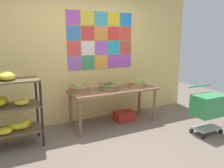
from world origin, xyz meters
TOP-DOWN VIEW (x-y plane):
  - ground at (0.00, 0.00)m, footprint 9.24×9.24m
  - back_wall_with_art at (0.01, 1.65)m, footprint 5.00×0.07m
  - banana_shelf_unit at (-1.54, 1.00)m, footprint 0.98×0.55m
  - display_table at (0.38, 1.15)m, footprint 1.71×0.66m
  - fruit_basket_centre at (0.92, 1.15)m, footprint 0.36×0.36m
  - fruit_basket_back_left at (0.26, 1.14)m, footprint 0.39×0.39m
  - fruit_basket_left at (-0.28, 1.27)m, footprint 0.40×0.40m
  - produce_crate_under_table at (0.64, 1.18)m, footprint 0.39×0.29m
  - shopping_cart at (1.61, -0.04)m, footprint 0.54×0.41m

SIDE VIEW (x-z plane):
  - ground at x=0.00m, z-range 0.00..0.00m
  - produce_crate_under_table at x=0.64m, z-range 0.00..0.19m
  - shopping_cart at x=1.61m, z-range 0.07..0.91m
  - display_table at x=0.38m, z-range 0.27..0.97m
  - banana_shelf_unit at x=-1.54m, z-range 0.10..1.28m
  - fruit_basket_left at x=-0.28m, z-range 0.69..0.83m
  - fruit_basket_centre at x=0.92m, z-range 0.69..0.85m
  - fruit_basket_back_left at x=0.26m, z-range 0.68..0.85m
  - back_wall_with_art at x=0.01m, z-range 0.01..2.62m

